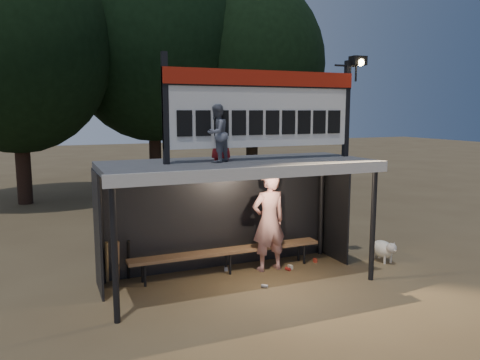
# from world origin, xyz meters

# --- Properties ---
(ground) EXTENTS (80.00, 80.00, 0.00)m
(ground) POSITION_xyz_m (0.00, 0.00, 0.00)
(ground) COLOR brown
(ground) RESTS_ON ground
(player) EXTENTS (0.78, 0.54, 2.05)m
(player) POSITION_xyz_m (0.83, 0.39, 1.02)
(player) COLOR white
(player) RESTS_ON ground
(child_a) EXTENTS (0.64, 0.62, 1.03)m
(child_a) POSITION_xyz_m (-0.45, -0.07, 2.84)
(child_a) COLOR slate
(child_a) RESTS_ON dugout_shelter
(child_b) EXTENTS (0.55, 0.51, 0.95)m
(child_b) POSITION_xyz_m (-0.25, 0.23, 2.80)
(child_b) COLOR #A6191C
(child_b) RESTS_ON dugout_shelter
(dugout_shelter) EXTENTS (5.10, 2.08, 2.32)m
(dugout_shelter) POSITION_xyz_m (0.00, 0.24, 1.85)
(dugout_shelter) COLOR #424345
(dugout_shelter) RESTS_ON ground
(scoreboard_assembly) EXTENTS (4.10, 0.27, 1.99)m
(scoreboard_assembly) POSITION_xyz_m (0.56, -0.01, 3.32)
(scoreboard_assembly) COLOR black
(scoreboard_assembly) RESTS_ON dugout_shelter
(bench) EXTENTS (4.00, 0.35, 0.48)m
(bench) POSITION_xyz_m (0.00, 0.55, 0.43)
(bench) COLOR #906744
(bench) RESTS_ON ground
(tree_left) EXTENTS (6.46, 6.46, 9.27)m
(tree_left) POSITION_xyz_m (-4.00, 10.00, 5.51)
(tree_left) COLOR #311D15
(tree_left) RESTS_ON ground
(tree_mid) EXTENTS (7.22, 7.22, 10.36)m
(tree_mid) POSITION_xyz_m (1.00, 11.50, 6.17)
(tree_mid) COLOR black
(tree_mid) RESTS_ON ground
(tree_right) EXTENTS (6.08, 6.08, 8.72)m
(tree_right) POSITION_xyz_m (5.00, 10.50, 5.19)
(tree_right) COLOR black
(tree_right) RESTS_ON ground
(dog) EXTENTS (0.36, 0.81, 0.49)m
(dog) POSITION_xyz_m (3.36, -0.10, 0.28)
(dog) COLOR white
(dog) RESTS_ON ground
(bats) EXTENTS (0.48, 0.33, 0.84)m
(bats) POSITION_xyz_m (-2.13, 0.82, 0.43)
(bats) COLOR olive
(bats) RESTS_ON ground
(litter) EXTENTS (2.07, 1.28, 0.08)m
(litter) POSITION_xyz_m (0.95, 0.22, 0.04)
(litter) COLOR #AB2F1D
(litter) RESTS_ON ground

